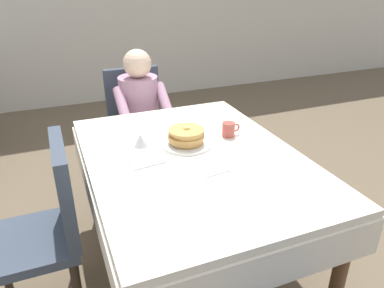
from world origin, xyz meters
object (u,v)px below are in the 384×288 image
at_px(chair_left_side, 48,221).
at_px(spoon_near_edge, 218,174).
at_px(cup_coffee, 229,129).
at_px(dining_table_main, 194,170).
at_px(plate_breakfast, 187,144).
at_px(chair_diner, 137,119).
at_px(diner_person, 141,109).
at_px(syrup_pitcher, 140,140).
at_px(breakfast_stack, 186,136).
at_px(knife_right_of_plate, 219,141).
at_px(fork_left_of_plate, 156,152).

relative_size(chair_left_side, spoon_near_edge, 6.20).
bearing_deg(cup_coffee, dining_table_main, -151.12).
height_order(dining_table_main, plate_breakfast, plate_breakfast).
relative_size(chair_diner, spoon_near_edge, 6.20).
xyz_separation_m(dining_table_main, diner_person, (-0.03, 1.01, 0.02)).
bearing_deg(chair_diner, syrup_pitcher, 77.91).
height_order(breakfast_stack, cup_coffee, breakfast_stack).
bearing_deg(plate_breakfast, knife_right_of_plate, -6.01).
bearing_deg(diner_person, syrup_pitcher, 75.63).
relative_size(diner_person, chair_left_side, 1.20).
xyz_separation_m(dining_table_main, chair_diner, (-0.03, 1.17, -0.12)).
bearing_deg(breakfast_stack, syrup_pitcher, 160.00).
bearing_deg(chair_diner, knife_right_of_plate, 102.35).
bearing_deg(knife_right_of_plate, fork_left_of_plate, 84.55).
bearing_deg(chair_diner, plate_breakfast, 92.28).
bearing_deg(dining_table_main, syrup_pitcher, 136.90).
xyz_separation_m(dining_table_main, chair_left_side, (-0.77, 0.00, -0.12)).
bearing_deg(chair_left_side, diner_person, -36.14).
bearing_deg(cup_coffee, knife_right_of_plate, -152.12).
distance_m(chair_diner, cup_coffee, 1.09).
relative_size(chair_diner, diner_person, 0.83).
bearing_deg(dining_table_main, spoon_near_edge, -81.22).
bearing_deg(knife_right_of_plate, dining_table_main, 113.87).
height_order(cup_coffee, fork_left_of_plate, cup_coffee).
bearing_deg(chair_left_side, dining_table_main, -90.00).
height_order(breakfast_stack, knife_right_of_plate, breakfast_stack).
distance_m(diner_person, breakfast_stack, 0.89).
relative_size(breakfast_stack, cup_coffee, 1.82).
bearing_deg(syrup_pitcher, spoon_near_edge, -58.83).
relative_size(knife_right_of_plate, spoon_near_edge, 1.33).
xyz_separation_m(fork_left_of_plate, knife_right_of_plate, (0.38, 0.00, 0.00)).
xyz_separation_m(chair_left_side, spoon_near_edge, (0.81, -0.23, 0.21)).
xyz_separation_m(plate_breakfast, fork_left_of_plate, (-0.19, -0.02, -0.01)).
height_order(chair_diner, fork_left_of_plate, chair_diner).
height_order(diner_person, syrup_pitcher, diner_person).
bearing_deg(plate_breakfast, spoon_near_edge, -86.22).
height_order(plate_breakfast, spoon_near_edge, plate_breakfast).
height_order(chair_diner, breakfast_stack, chair_diner).
distance_m(diner_person, spoon_near_edge, 1.24).
bearing_deg(cup_coffee, diner_person, 110.53).
xyz_separation_m(chair_diner, knife_right_of_plate, (0.23, -1.06, 0.21)).
xyz_separation_m(syrup_pitcher, fork_left_of_plate, (0.06, -0.11, -0.04)).
height_order(chair_diner, spoon_near_edge, chair_diner).
xyz_separation_m(breakfast_stack, spoon_near_edge, (0.03, -0.36, -0.06)).
xyz_separation_m(chair_diner, fork_left_of_plate, (-0.15, -1.06, 0.21)).
relative_size(dining_table_main, fork_left_of_plate, 8.47).
bearing_deg(breakfast_stack, spoon_near_edge, -85.72).
xyz_separation_m(knife_right_of_plate, spoon_near_edge, (-0.17, -0.34, 0.00)).
bearing_deg(breakfast_stack, plate_breakfast, 36.08).
relative_size(chair_left_side, breakfast_stack, 4.53).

